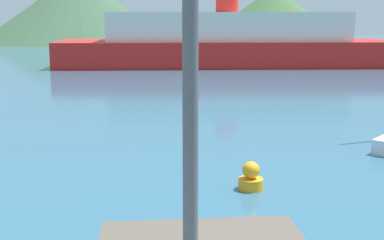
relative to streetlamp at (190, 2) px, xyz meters
name	(u,v)px	position (x,y,z in m)	size (l,w,h in m)	color
streetlamp	(190,2)	(0.00, 0.00, 0.00)	(0.38, 0.38, 5.98)	#4C4C51
ferry_distant	(226,42)	(15.68, 46.00, -2.58)	(33.45, 15.30, 6.72)	red
buoy_marker	(251,178)	(4.23, 9.52, -4.51)	(0.69, 0.69, 0.80)	orange
hill_central	(77,8)	(4.35, 100.30, 1.45)	(35.92, 35.92, 12.57)	#38563D
hill_east	(273,14)	(42.61, 97.32, 0.44)	(29.16, 29.16, 10.56)	#3D6038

